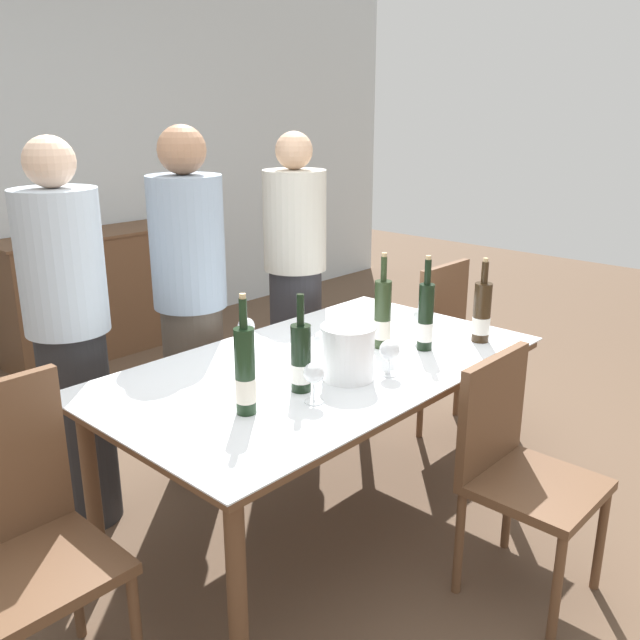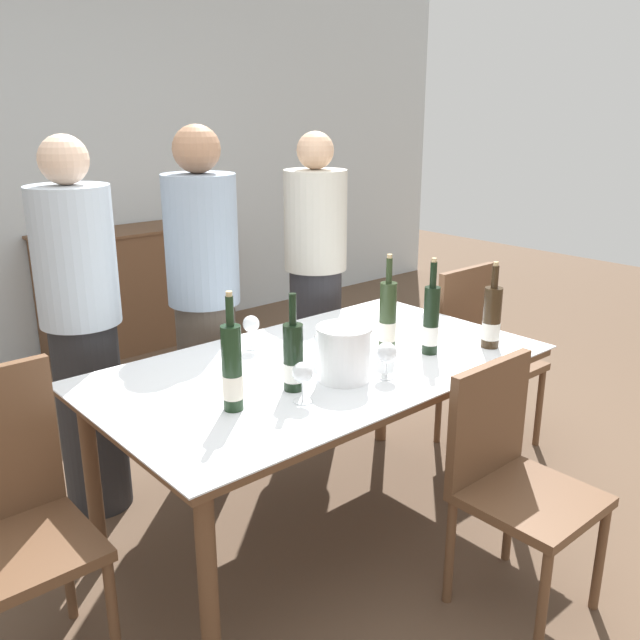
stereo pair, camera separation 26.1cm
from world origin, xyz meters
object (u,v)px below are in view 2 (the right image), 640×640
Objects in this scene: wine_glass_2 at (303,374)px; wine_bottle_4 at (492,319)px; wine_glass_1 at (323,342)px; ice_bucket at (344,352)px; wine_bottle_0 at (232,370)px; wine_glass_3 at (429,321)px; wine_bottle_1 at (293,358)px; chair_right_end at (479,346)px; wine_glass_0 at (251,325)px; person_guest_right at (316,286)px; dining_table at (320,380)px; chair_left_end at (6,510)px; person_guest_left at (205,308)px; sideboard_cabinet at (138,287)px; chair_near_front at (511,471)px; wine_bottle_2 at (431,321)px; wine_glass_4 at (387,354)px; person_host at (83,334)px; wine_bottle_3 at (388,318)px.

wine_bottle_4 is at bearing -5.31° from wine_glass_2.
wine_glass_1 is at bearing 37.88° from wine_glass_2.
wine_glass_2 is at bearing -167.04° from ice_bucket.
wine_glass_3 is at bearing 0.50° from wine_bottle_0.
wine_bottle_1 is 1.48m from chair_right_end.
person_guest_right is (0.76, 0.47, -0.05)m from wine_glass_0.
wine_bottle_1 is at bearing -151.42° from dining_table.
wine_bottle_0 reaches higher than chair_right_end.
person_guest_left is at bearing 30.26° from chair_left_end.
sideboard_cabinet is 3.07m from wine_glass_2.
ice_bucket is 0.50× the size of wine_bottle_0.
ice_bucket is at bearing -101.64° from sideboard_cabinet.
chair_near_front is 1.65m from chair_left_end.
ice_bucket is 0.12× the size of person_guest_left.
person_guest_right is (0.90, 0.92, -0.07)m from wine_bottle_1.
sideboard_cabinet is 3.57× the size of wine_bottle_2.
chair_right_end is at bearing 38.48° from wine_bottle_4.
sideboard_cabinet is 0.88× the size of person_guest_right.
chair_left_end is 1.99m from person_guest_right.
person_guest_right is at bearing 50.19° from dining_table.
wine_glass_4 is 0.60m from chair_near_front.
wine_glass_1 is at bearing -52.01° from person_host.
wine_glass_0 is at bearing -43.33° from person_host.
wine_glass_4 is at bearing -5.74° from wine_glass_2.
ice_bucket is 0.38m from wine_bottle_3.
wine_bottle_0 is 0.98m from person_guest_left.
wine_bottle_0 is at bearing -141.48° from person_guest_right.
wine_glass_2 is (0.21, -0.11, -0.04)m from wine_bottle_0.
wine_bottle_0 reaches higher than chair_near_front.
wine_glass_3 is 0.15× the size of chair_left_end.
wine_glass_3 is (0.10, 0.09, -0.04)m from wine_bottle_2.
person_guest_right is at bearing 90.45° from wine_bottle_4.
wine_bottle_3 is 0.41× the size of chair_left_end.
wine_bottle_4 is 0.70m from chair_near_front.
person_host reaches higher than wine_glass_2.
person_host reaches higher than wine_bottle_0.
chair_left_end is (-1.20, 0.09, -0.29)m from wine_glass_1.
person_guest_left reaches higher than sideboard_cabinet.
chair_near_front is (0.53, -0.50, -0.35)m from wine_glass_2.
wine_bottle_3 is (0.81, 0.07, -0.00)m from wine_bottle_0.
chair_left_end is 0.59× the size of person_guest_left.
ice_bucket is 0.58× the size of wine_bottle_1.
chair_left_end is at bearing 167.41° from wine_bottle_4.
wine_glass_4 reaches higher than dining_table.
chair_right_end reaches higher than wine_glass_3.
chair_left_end is (-1.85, 0.41, -0.32)m from wine_bottle_4.
dining_table is at bearing 28.58° from wine_bottle_1.
wine_bottle_2 is at bearing -6.56° from wine_bottle_1.
sideboard_cabinet is at bearing 85.17° from wine_bottle_3.
wine_bottle_2 reaches higher than dining_table.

